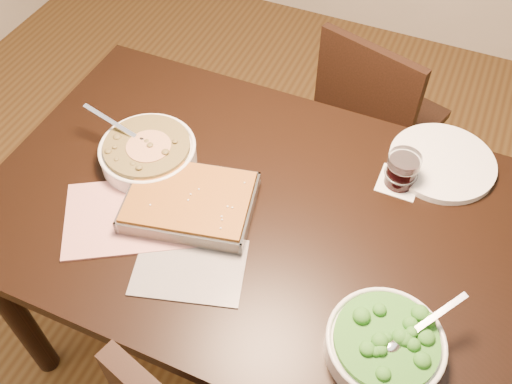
{
  "coord_description": "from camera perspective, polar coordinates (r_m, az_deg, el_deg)",
  "views": [
    {
      "loc": [
        0.36,
        -0.81,
        1.9
      ],
      "look_at": [
        -0.01,
        0.02,
        0.8
      ],
      "focal_mm": 40.0,
      "sensor_mm": 36.0,
      "label": 1
    }
  ],
  "objects": [
    {
      "name": "ground",
      "position": [
        2.1,
        -0.03,
        -14.37
      ],
      "size": [
        4.0,
        4.0,
        0.0
      ],
      "primitive_type": "plane",
      "color": "#4B2F15",
      "rests_on": "ground"
    },
    {
      "name": "table",
      "position": [
        1.53,
        -0.05,
        -3.93
      ],
      "size": [
        1.4,
        0.9,
        0.75
      ],
      "color": "black",
      "rests_on": "ground"
    },
    {
      "name": "magazine_a",
      "position": [
        1.47,
        -12.46,
        -2.28
      ],
      "size": [
        0.4,
        0.37,
        0.01
      ],
      "primitive_type": "cube",
      "rotation": [
        0.0,
        0.0,
        0.53
      ],
      "color": "#B93537",
      "rests_on": "table"
    },
    {
      "name": "magazine_b",
      "position": [
        1.36,
        -6.65,
        -7.48
      ],
      "size": [
        0.3,
        0.25,
        0.0
      ],
      "primitive_type": "cube",
      "rotation": [
        0.0,
        0.0,
        0.28
      ],
      "color": "#27272F",
      "rests_on": "table"
    },
    {
      "name": "coaster",
      "position": [
        1.56,
        14.04,
        0.94
      ],
      "size": [
        0.1,
        0.1,
        0.0
      ],
      "primitive_type": "cube",
      "color": "white",
      "rests_on": "table"
    },
    {
      "name": "stew_bowl",
      "position": [
        1.56,
        -10.74,
        3.95
      ],
      "size": [
        0.29,
        0.26,
        0.1
      ],
      "color": "white",
      "rests_on": "table"
    },
    {
      "name": "broccoli_bowl",
      "position": [
        1.26,
        12.76,
        -14.63
      ],
      "size": [
        0.25,
        0.26,
        0.1
      ],
      "color": "white",
      "rests_on": "table"
    },
    {
      "name": "baking_dish",
      "position": [
        1.44,
        -6.61,
        -1.06
      ],
      "size": [
        0.36,
        0.29,
        0.06
      ],
      "rotation": [
        0.0,
        0.0,
        0.21
      ],
      "color": "silver",
      "rests_on": "table"
    },
    {
      "name": "wine_tumbler",
      "position": [
        1.52,
        14.41,
        2.2
      ],
      "size": [
        0.09,
        0.09,
        0.1
      ],
      "color": "black",
      "rests_on": "coaster"
    },
    {
      "name": "dinner_plate",
      "position": [
        1.63,
        18.1,
        2.85
      ],
      "size": [
        0.29,
        0.29,
        0.02
      ],
      "primitive_type": "cylinder",
      "color": "white",
      "rests_on": "table"
    },
    {
      "name": "chair_far",
      "position": [
        2.16,
        11.68,
        7.48
      ],
      "size": [
        0.48,
        0.48,
        0.82
      ],
      "rotation": [
        0.0,
        0.0,
        2.85
      ],
      "color": "black",
      "rests_on": "ground"
    }
  ]
}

